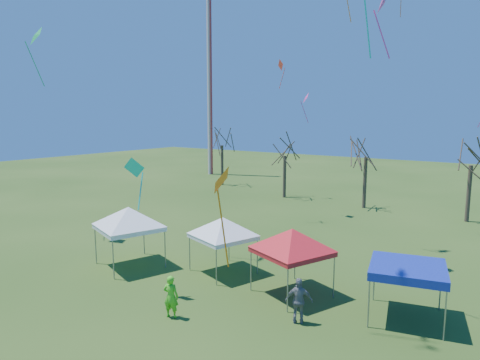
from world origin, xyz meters
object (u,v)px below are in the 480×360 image
(tree_0, at_px, (222,131))
(tent_white_mid, at_px, (223,221))
(tent_red, at_px, (292,233))
(tree_1, at_px, (285,141))
(tent_white_west, at_px, (128,211))
(radio_mast, at_px, (210,85))
(tree_2, at_px, (367,138))
(tent_blue, at_px, (408,269))
(person_green, at_px, (171,297))
(tree_3, at_px, (473,145))
(person_grey, at_px, (299,301))

(tree_0, xyz_separation_m, tent_white_mid, (17.74, -23.19, -3.69))
(tree_0, height_order, tent_red, tree_0)
(tree_1, relative_size, tent_white_mid, 2.02)
(tree_0, bearing_deg, tent_white_west, -63.08)
(radio_mast, bearing_deg, tree_0, -42.77)
(tree_2, xyz_separation_m, tent_blue, (8.64, -20.09, -4.18))
(tree_0, bearing_deg, person_green, -56.22)
(tree_2, height_order, tent_white_west, tree_2)
(tree_3, bearing_deg, person_grey, -98.03)
(tent_red, distance_m, person_grey, 3.48)
(tree_1, bearing_deg, tent_red, -60.10)
(tree_2, xyz_separation_m, tree_3, (8.40, -0.33, -0.21))
(radio_mast, distance_m, tree_3, 36.04)
(tree_2, height_order, tent_blue, tree_2)
(radio_mast, bearing_deg, tent_white_west, -57.94)
(tent_red, height_order, tent_blue, tent_red)
(tent_white_mid, height_order, person_grey, tent_white_mid)
(tree_2, distance_m, tent_white_west, 23.28)
(radio_mast, relative_size, person_grey, 13.29)
(tree_1, bearing_deg, radio_mast, 151.52)
(tent_white_mid, relative_size, person_grey, 1.99)
(person_grey, relative_size, person_green, 1.04)
(tent_blue, bearing_deg, tree_0, 139.58)
(tree_1, bearing_deg, tent_white_mid, -69.47)
(tent_red, xyz_separation_m, person_grey, (1.59, -2.35, -2.01))
(tree_2, bearing_deg, radio_mast, 159.43)
(tent_red, xyz_separation_m, tent_blue, (5.03, 0.53, -0.84))
(tent_white_mid, height_order, tent_red, tent_red)
(radio_mast, height_order, tree_0, radio_mast)
(tree_0, xyz_separation_m, person_green, (19.11, -28.57, -5.58))
(tent_white_west, distance_m, person_grey, 11.04)
(tent_red, bearing_deg, tent_white_mid, 174.34)
(tree_0, distance_m, tent_white_mid, 29.43)
(tree_0, relative_size, tree_1, 1.12)
(tree_0, distance_m, person_green, 34.83)
(tent_white_mid, bearing_deg, person_grey, -25.10)
(tree_1, height_order, person_grey, tree_1)
(tree_3, bearing_deg, tent_white_mid, -114.71)
(tree_0, height_order, tree_3, tree_0)
(tent_white_mid, xyz_separation_m, tent_blue, (9.38, 0.10, -0.69))
(tree_0, relative_size, person_green, 4.67)
(tree_0, xyz_separation_m, tent_white_west, (12.88, -25.37, -3.37))
(person_green, bearing_deg, tree_0, -74.54)
(tree_2, bearing_deg, tree_3, -2.27)
(tent_red, bearing_deg, person_green, -121.06)
(radio_mast, height_order, tent_blue, radio_mast)
(tree_3, xyz_separation_m, tent_white_west, (-14.00, -22.04, -2.96))
(tent_white_mid, bearing_deg, tent_white_west, -155.84)
(radio_mast, bearing_deg, person_grey, -46.58)
(radio_mast, bearing_deg, tree_3, -16.31)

